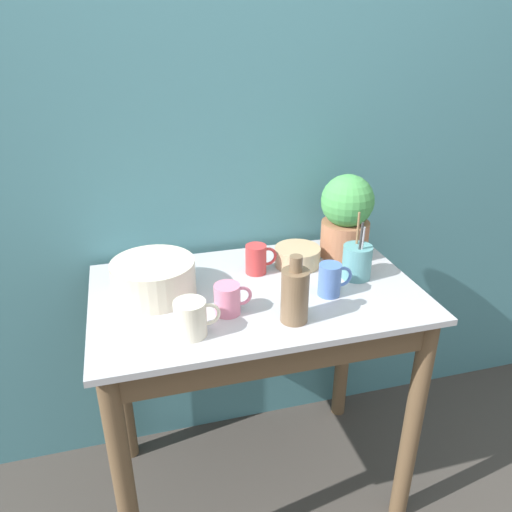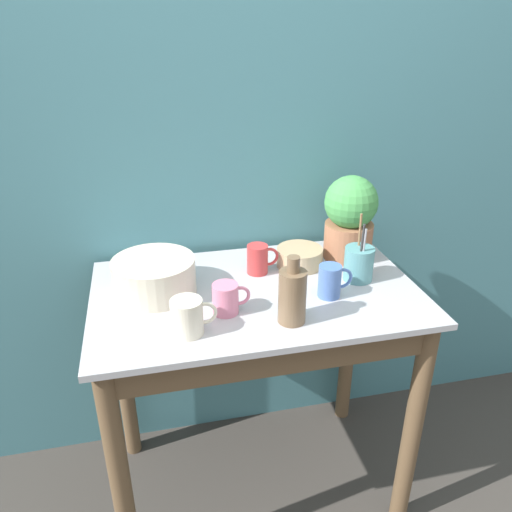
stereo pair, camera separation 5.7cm
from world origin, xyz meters
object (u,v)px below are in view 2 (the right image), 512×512
object	(u,v)px
bottle_tall	(292,295)
potted_plant	(350,217)
bowl_wash_large	(154,276)
mug_cream	(188,317)
utensil_cup	(359,263)
mug_pink	(226,298)
bowl_small_tan	(300,257)
mug_red	(258,259)
mug_blue	(331,281)

from	to	relation	value
bottle_tall	potted_plant	bearing A→B (deg)	48.92
potted_plant	bottle_tall	xyz separation A→B (m)	(-0.32, -0.36, -0.07)
bowl_wash_large	mug_cream	world-z (taller)	bowl_wash_large
bottle_tall	mug_cream	size ratio (longest dim) A/B	1.59
bowl_wash_large	mug_cream	distance (m)	0.26
mug_cream	utensil_cup	distance (m)	0.61
mug_cream	utensil_cup	xyz separation A→B (m)	(0.58, 0.19, 0.01)
mug_cream	utensil_cup	bearing A→B (deg)	18.04
mug_pink	bowl_small_tan	xyz separation A→B (m)	(0.30, 0.24, -0.01)
bowl_wash_large	mug_pink	world-z (taller)	bowl_wash_large
mug_red	bowl_small_tan	bearing A→B (deg)	6.82
mug_red	mug_blue	bearing A→B (deg)	-48.50
bowl_wash_large	mug_pink	bearing A→B (deg)	-40.27
bowl_wash_large	mug_cream	bearing A→B (deg)	-72.60
bottle_tall	mug_pink	bearing A→B (deg)	152.92
potted_plant	utensil_cup	distance (m)	0.20
bowl_small_tan	utensil_cup	size ratio (longest dim) A/B	0.72
bowl_wash_large	bowl_small_tan	xyz separation A→B (m)	(0.50, 0.08, -0.02)
bowl_wash_large	mug_red	bearing A→B (deg)	9.51
potted_plant	utensil_cup	world-z (taller)	potted_plant
mug_blue	mug_cream	bearing A→B (deg)	-166.87
bowl_wash_large	utensil_cup	world-z (taller)	utensil_cup
mug_pink	bowl_small_tan	world-z (taller)	mug_pink
bowl_wash_large	mug_red	distance (m)	0.35
mug_blue	mug_pink	size ratio (longest dim) A/B	0.97
bottle_tall	mug_cream	xyz separation A→B (m)	(-0.29, 0.01, -0.03)
bowl_wash_large	bowl_small_tan	size ratio (longest dim) A/B	1.63
bowl_wash_large	mug_pink	xyz separation A→B (m)	(0.20, -0.17, -0.01)
mug_blue	bottle_tall	bearing A→B (deg)	-144.95
bottle_tall	mug_cream	world-z (taller)	bottle_tall
mug_pink	bowl_wash_large	bearing A→B (deg)	139.73
mug_red	bowl_small_tan	world-z (taller)	mug_red
bowl_wash_large	bowl_small_tan	world-z (taller)	bowl_wash_large
mug_blue	bowl_small_tan	bearing A→B (deg)	97.47
mug_red	mug_cream	world-z (taller)	mug_cream
mug_red	mug_pink	distance (m)	0.27
bottle_tall	mug_blue	world-z (taller)	bottle_tall
bottle_tall	utensil_cup	world-z (taller)	utensil_cup
utensil_cup	mug_blue	bearing A→B (deg)	-147.03
potted_plant	bowl_small_tan	world-z (taller)	potted_plant
mug_pink	mug_cream	xyz separation A→B (m)	(-0.12, -0.08, 0.01)
bowl_wash_large	utensil_cup	xyz separation A→B (m)	(0.65, -0.06, 0.00)
mug_pink	mug_cream	distance (m)	0.15
potted_plant	mug_pink	distance (m)	0.57
potted_plant	bowl_wash_large	xyz separation A→B (m)	(-0.69, -0.11, -0.10)
mug_red	bowl_small_tan	size ratio (longest dim) A/B	0.69
bowl_small_tan	mug_blue	bearing A→B (deg)	-82.53
bottle_tall	bowl_small_tan	bearing A→B (deg)	68.97
bowl_wash_large	mug_cream	xyz separation A→B (m)	(0.08, -0.25, -0.00)
potted_plant	bowl_wash_large	size ratio (longest dim) A/B	1.16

